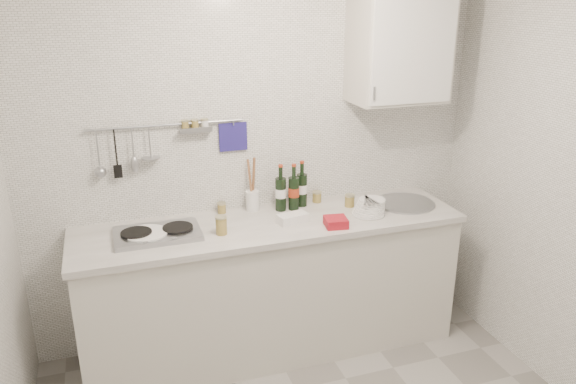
{
  "coord_description": "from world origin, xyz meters",
  "views": [
    {
      "loc": [
        -0.93,
        -2.01,
        2.29
      ],
      "look_at": [
        0.05,
        0.9,
        1.18
      ],
      "focal_mm": 35.0,
      "sensor_mm": 36.0,
      "label": 1
    }
  ],
  "objects_px": {
    "plate_stack_hob": "(145,236)",
    "wall_cabinet": "(400,47)",
    "plate_stack_sink": "(370,207)",
    "wine_bottles": "(292,186)",
    "utensil_crock": "(252,198)"
  },
  "relations": [
    {
      "from": "wall_cabinet",
      "to": "wine_bottles",
      "type": "height_order",
      "value": "wall_cabinet"
    },
    {
      "from": "plate_stack_sink",
      "to": "plate_stack_hob",
      "type": "bearing_deg",
      "value": 177.4
    },
    {
      "from": "plate_stack_sink",
      "to": "utensil_crock",
      "type": "relative_size",
      "value": 0.63
    },
    {
      "from": "wall_cabinet",
      "to": "plate_stack_hob",
      "type": "distance_m",
      "value": 1.96
    },
    {
      "from": "wall_cabinet",
      "to": "plate_stack_sink",
      "type": "relative_size",
      "value": 3.04
    },
    {
      "from": "plate_stack_hob",
      "to": "plate_stack_sink",
      "type": "distance_m",
      "value": 1.42
    },
    {
      "from": "wall_cabinet",
      "to": "plate_stack_sink",
      "type": "xyz_separation_m",
      "value": [
        -0.25,
        -0.2,
        -0.98
      ]
    },
    {
      "from": "wine_bottles",
      "to": "utensil_crock",
      "type": "height_order",
      "value": "utensil_crock"
    },
    {
      "from": "plate_stack_hob",
      "to": "utensil_crock",
      "type": "height_order",
      "value": "utensil_crock"
    },
    {
      "from": "wine_bottles",
      "to": "wall_cabinet",
      "type": "bearing_deg",
      "value": -4.2
    },
    {
      "from": "wall_cabinet",
      "to": "plate_stack_hob",
      "type": "xyz_separation_m",
      "value": [
        -1.67,
        -0.14,
        -1.01
      ]
    },
    {
      "from": "plate_stack_hob",
      "to": "wall_cabinet",
      "type": "bearing_deg",
      "value": 4.63
    },
    {
      "from": "plate_stack_hob",
      "to": "wine_bottles",
      "type": "relative_size",
      "value": 0.86
    },
    {
      "from": "plate_stack_hob",
      "to": "wine_bottles",
      "type": "height_order",
      "value": "wine_bottles"
    },
    {
      "from": "plate_stack_hob",
      "to": "wine_bottles",
      "type": "xyz_separation_m",
      "value": [
        0.97,
        0.19,
        0.14
      ]
    }
  ]
}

